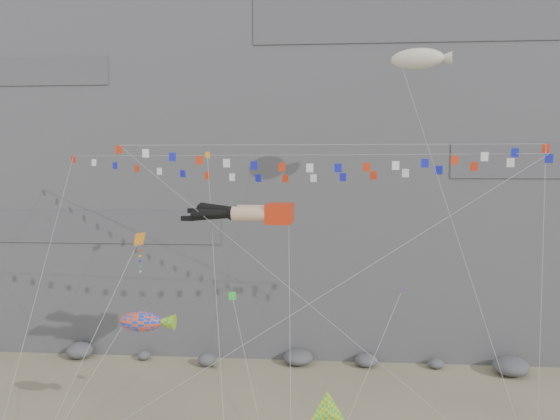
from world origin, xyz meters
The scene contains 12 objects.
cliff centered at (0.00, 32.00, 25.00)m, with size 80.00×28.00×50.00m, color slate.
talus_boulders centered at (0.00, 17.00, 0.60)m, with size 60.00×3.00×1.20m, color #58575C, non-canonical shape.
legs_kite centered at (-2.58, 4.41, 14.64)m, with size 7.86×12.92×18.52m.
flag_banner_upper centered at (-1.64, 9.34, 18.36)m, with size 34.54×19.47×26.93m.
flag_banner_lower centered at (2.15, 4.89, 18.96)m, with size 26.94×6.42×22.94m.
harlequin_kite centered at (-9.33, 2.87, 13.03)m, with size 5.19×8.84×15.87m.
fish_windsock centered at (-8.77, 1.30, 8.33)m, with size 7.19×6.31×11.30m.
delta_kite centered at (2.38, -4.02, 5.51)m, with size 2.28×4.01×7.12m.
blimp_windsock centered at (8.58, 9.37, 25.01)m, with size 7.49×12.79×28.00m.
small_kite_a centered at (-6.03, 8.14, 17.76)m, with size 4.80×16.04×24.36m.
small_kite_b centered at (7.05, 4.50, 9.56)m, with size 6.57×10.21×14.98m.
small_kite_c centered at (-3.18, 1.42, 9.71)m, with size 4.67×9.88×14.15m.
Camera 1 is at (2.06, -29.97, 17.87)m, focal length 35.00 mm.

